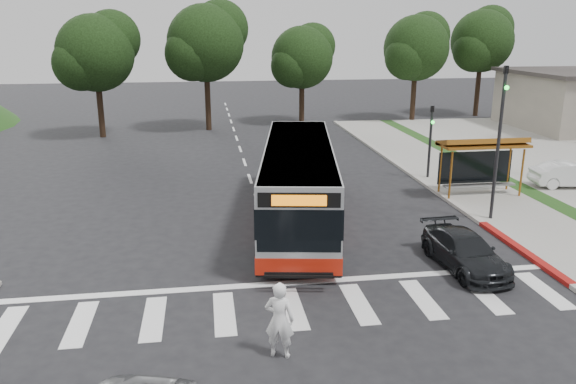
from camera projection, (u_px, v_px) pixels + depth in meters
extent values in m
plane|color=black|center=(272.00, 246.00, 21.22)|extent=(140.00, 140.00, 0.00)
cube|color=gray|center=(456.00, 179.00, 30.37)|extent=(4.00, 40.00, 0.12)
cube|color=#9E9991|center=(420.00, 180.00, 30.08)|extent=(0.30, 40.00, 0.15)
cube|color=maroon|center=(522.00, 250.00, 20.58)|extent=(0.32, 6.00, 0.15)
cube|color=silver|center=(293.00, 308.00, 16.47)|extent=(18.00, 2.60, 0.01)
cylinder|color=brown|center=(451.00, 176.00, 26.33)|extent=(0.10, 0.10, 2.30)
cylinder|color=brown|center=(522.00, 173.00, 26.84)|extent=(0.10, 0.10, 2.30)
cylinder|color=brown|center=(440.00, 170.00, 27.47)|extent=(0.10, 0.10, 2.30)
cylinder|color=brown|center=(509.00, 167.00, 27.98)|extent=(0.10, 0.10, 2.30)
cube|color=brown|center=(483.00, 145.00, 26.79)|extent=(4.20, 1.60, 0.12)
cube|color=brown|center=(483.00, 141.00, 26.79)|extent=(4.20, 1.32, 0.51)
cube|color=black|center=(475.00, 167.00, 27.71)|extent=(3.80, 0.06, 1.60)
cube|color=gray|center=(479.00, 185.00, 27.35)|extent=(3.60, 0.40, 0.08)
cylinder|color=black|center=(498.00, 146.00, 23.10)|extent=(0.14, 0.14, 6.50)
imported|color=black|center=(505.00, 78.00, 22.33)|extent=(0.16, 0.20, 1.00)
sphere|color=#19E533|center=(507.00, 88.00, 22.26)|extent=(0.18, 0.18, 0.18)
cylinder|color=black|center=(430.00, 143.00, 30.10)|extent=(0.14, 0.14, 4.00)
imported|color=black|center=(432.00, 115.00, 29.68)|extent=(0.16, 0.20, 1.00)
sphere|color=#19E533|center=(433.00, 122.00, 29.61)|extent=(0.18, 0.18, 0.18)
cylinder|color=black|center=(413.00, 95.00, 49.44)|extent=(0.44, 0.44, 4.40)
sphere|color=black|center=(416.00, 48.00, 48.32)|extent=(5.60, 5.60, 5.60)
sphere|color=black|center=(426.00, 36.00, 49.00)|extent=(4.20, 4.20, 4.20)
sphere|color=black|center=(408.00, 57.00, 47.71)|extent=(3.92, 3.92, 3.92)
cylinder|color=black|center=(477.00, 90.00, 52.30)|extent=(0.44, 0.44, 4.84)
sphere|color=black|center=(482.00, 41.00, 51.07)|extent=(5.60, 5.60, 5.60)
sphere|color=black|center=(490.00, 28.00, 51.72)|extent=(4.20, 4.20, 4.20)
sphere|color=black|center=(475.00, 50.00, 50.48)|extent=(3.92, 3.92, 3.92)
cylinder|color=black|center=(208.00, 100.00, 44.94)|extent=(0.44, 0.44, 4.84)
sphere|color=black|center=(206.00, 43.00, 43.71)|extent=(6.00, 6.00, 6.00)
sphere|color=black|center=(220.00, 28.00, 44.43)|extent=(4.50, 4.50, 4.50)
sphere|color=black|center=(192.00, 54.00, 43.07)|extent=(4.20, 4.20, 4.20)
cylinder|color=black|center=(302.00, 100.00, 48.11)|extent=(0.44, 0.44, 3.96)
sphere|color=black|center=(302.00, 57.00, 47.10)|extent=(5.20, 5.20, 5.20)
sphere|color=black|center=(313.00, 46.00, 47.74)|extent=(3.90, 3.90, 3.90)
sphere|color=black|center=(292.00, 66.00, 46.53)|extent=(3.64, 3.64, 3.64)
cylinder|color=black|center=(100.00, 108.00, 41.97)|extent=(0.44, 0.44, 4.40)
sphere|color=black|center=(95.00, 53.00, 40.85)|extent=(5.60, 5.60, 5.60)
sphere|color=black|center=(112.00, 39.00, 41.53)|extent=(4.20, 4.20, 4.20)
sphere|color=black|center=(80.00, 64.00, 40.24)|extent=(3.92, 3.92, 3.92)
imported|color=white|center=(279.00, 320.00, 13.82)|extent=(0.85, 0.69, 2.00)
imported|color=black|center=(465.00, 251.00, 19.10)|extent=(1.97, 4.29, 1.21)
imported|color=silver|center=(570.00, 175.00, 28.66)|extent=(3.98, 1.76, 1.27)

